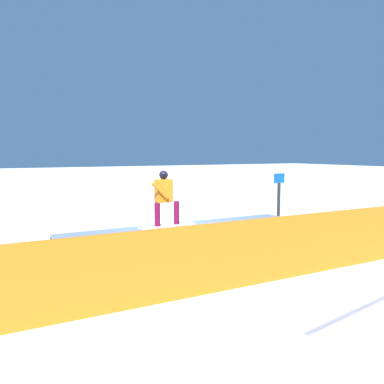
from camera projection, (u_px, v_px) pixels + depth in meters
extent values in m
plane|color=white|center=(179.00, 251.00, 10.13)|extent=(120.00, 120.00, 0.00)
cube|color=black|center=(179.00, 238.00, 10.10)|extent=(6.24, 0.51, 0.65)
cube|color=#271F25|center=(179.00, 245.00, 10.12)|extent=(6.25, 0.52, 0.16)
cube|color=#7F93A3|center=(179.00, 225.00, 10.07)|extent=(6.24, 0.57, 0.04)
cube|color=silver|center=(167.00, 225.00, 9.90)|extent=(1.51, 0.31, 0.01)
cylinder|color=maroon|center=(157.00, 214.00, 9.73)|extent=(0.14, 0.14, 0.59)
cylinder|color=maroon|center=(176.00, 213.00, 10.00)|extent=(0.14, 0.14, 0.59)
cube|color=orange|center=(164.00, 191.00, 9.77)|extent=(0.41, 0.25, 0.57)
sphere|color=black|center=(164.00, 175.00, 9.73)|extent=(0.22, 0.22, 0.22)
cylinder|color=orange|center=(160.00, 191.00, 9.53)|extent=(0.46, 0.11, 0.44)
cylinder|color=orange|center=(164.00, 189.00, 9.96)|extent=(0.30, 0.10, 0.54)
cube|color=orange|center=(251.00, 253.00, 7.43)|extent=(13.04, 0.07, 1.27)
cylinder|color=#262628|center=(279.00, 208.00, 12.41)|extent=(0.10, 0.10, 1.57)
cube|color=blue|center=(279.00, 178.00, 12.32)|extent=(0.40, 0.04, 0.30)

